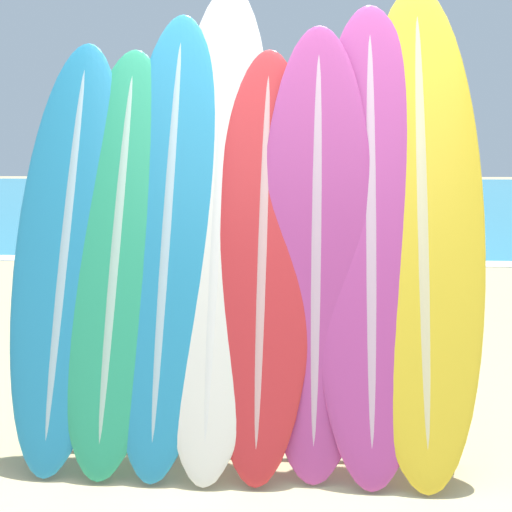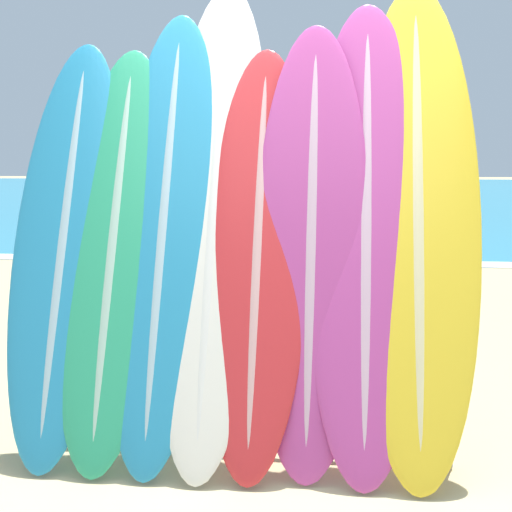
{
  "view_description": "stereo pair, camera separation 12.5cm",
  "coord_description": "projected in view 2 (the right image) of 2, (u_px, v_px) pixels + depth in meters",
  "views": [
    {
      "loc": [
        0.13,
        -2.96,
        1.41
      ],
      "look_at": [
        -0.25,
        1.14,
        0.88
      ],
      "focal_mm": 50.0,
      "sensor_mm": 36.0,
      "label": 1
    },
    {
      "loc": [
        0.26,
        -2.94,
        1.41
      ],
      "look_at": [
        -0.25,
        1.14,
        0.88
      ],
      "focal_mm": 50.0,
      "sensor_mm": 36.0,
      "label": 2
    }
  ],
  "objects": [
    {
      "name": "ground_plane",
      "position": [
        280.0,
        490.0,
        3.11
      ],
      "size": [
        160.0,
        160.0,
        0.0
      ],
      "primitive_type": "plane",
      "color": "tan"
    },
    {
      "name": "ocean_water",
      "position": [
        340.0,
        190.0,
        39.14
      ],
      "size": [
        120.0,
        60.0,
        0.01
      ],
      "color": "teal",
      "rests_on": "ground_plane"
    },
    {
      "name": "surfboard_rack",
      "position": [
        236.0,
        363.0,
        3.41
      ],
      "size": [
        2.06,
        0.04,
        0.86
      ],
      "color": "slate",
      "rests_on": "ground_plane"
    },
    {
      "name": "surfboard_slot_0",
      "position": [
        65.0,
        243.0,
        3.48
      ],
      "size": [
        0.52,
        0.88,
        2.05
      ],
      "color": "teal",
      "rests_on": "ground_plane"
    },
    {
      "name": "surfboard_slot_1",
      "position": [
        114.0,
        248.0,
        3.45
      ],
      "size": [
        0.52,
        0.89,
        2.02
      ],
      "color": "#289E70",
      "rests_on": "ground_plane"
    },
    {
      "name": "surfboard_slot_2",
      "position": [
        164.0,
        228.0,
        3.44
      ],
      "size": [
        0.51,
        0.97,
        2.21
      ],
      "color": "teal",
      "rests_on": "ground_plane"
    },
    {
      "name": "surfboard_slot_3",
      "position": [
        214.0,
        211.0,
        3.45
      ],
      "size": [
        0.53,
        1.07,
        2.37
      ],
      "color": "silver",
      "rests_on": "ground_plane"
    },
    {
      "name": "surfboard_slot_4",
      "position": [
        258.0,
        251.0,
        3.36
      ],
      "size": [
        0.49,
        0.87,
        2.01
      ],
      "color": "red",
      "rests_on": "ground_plane"
    },
    {
      "name": "surfboard_slot_5",
      "position": [
        311.0,
        241.0,
        3.33
      ],
      "size": [
        0.54,
        0.76,
        2.11
      ],
      "color": "#B23D8E",
      "rests_on": "ground_plane"
    },
    {
      "name": "surfboard_slot_6",
      "position": [
        366.0,
        228.0,
        3.33
      ],
      "size": [
        0.56,
        0.93,
        2.23
      ],
      "color": "#B23D8E",
      "rests_on": "ground_plane"
    },
    {
      "name": "surfboard_slot_7",
      "position": [
        418.0,
        217.0,
        3.32
      ],
      "size": [
        0.58,
        1.0,
        2.33
      ],
      "color": "yellow",
      "rests_on": "ground_plane"
    },
    {
      "name": "person_near_water",
      "position": [
        409.0,
        210.0,
        8.4
      ],
      "size": [
        0.25,
        0.28,
        1.62
      ],
      "rotation": [
        0.0,
        0.0,
        5.25
      ],
      "color": "#846047",
      "rests_on": "ground_plane"
    },
    {
      "name": "person_mid_beach",
      "position": [
        171.0,
        235.0,
        5.76
      ],
      "size": [
        0.26,
        0.26,
        1.55
      ],
      "rotation": [
        0.0,
        0.0,
        2.35
      ],
      "color": "tan",
      "rests_on": "ground_plane"
    },
    {
      "name": "person_far_left",
      "position": [
        278.0,
        213.0,
        8.56
      ],
      "size": [
        0.26,
        0.23,
        1.51
      ],
      "rotation": [
        0.0,
        0.0,
        0.5
      ],
      "color": "tan",
      "rests_on": "ground_plane"
    },
    {
      "name": "person_far_right",
      "position": [
        195.0,
        205.0,
        8.53
      ],
      "size": [
        0.29,
        0.23,
        1.71
      ],
      "rotation": [
        0.0,
        0.0,
        0.05
      ],
      "color": "tan",
      "rests_on": "ground_plane"
    }
  ]
}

